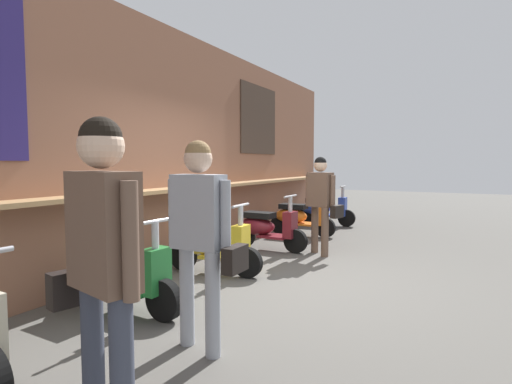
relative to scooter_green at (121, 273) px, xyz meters
The scene contains 10 objects.
ground_plane 2.00m from the scooter_green, 33.44° to the right, with size 36.02×36.02×0.00m, color #56544F.
market_stall_facade 2.32m from the scooter_green, 29.88° to the left, with size 12.86×0.61×3.50m.
scooter_green is the anchor object (origin of this frame).
scooter_yellow 1.58m from the scooter_green, ahead, with size 0.49×1.40×0.97m.
scooter_maroon 3.30m from the scooter_green, ahead, with size 0.46×1.40×0.97m.
scooter_orange 4.88m from the scooter_green, ahead, with size 0.46×1.40×0.97m.
scooter_blue 6.45m from the scooter_green, ahead, with size 0.48×1.40×0.97m.
shopper_with_handbag 1.45m from the scooter_green, 106.44° to the right, with size 0.27×0.66×1.68m.
shopper_browsing 3.56m from the scooter_green, 16.35° to the right, with size 0.37×0.65×1.60m.
shopper_passing 2.21m from the scooter_green, 136.25° to the right, with size 0.35×0.69×1.74m.
Camera 1 is at (-4.63, -2.04, 1.51)m, focal length 28.67 mm.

